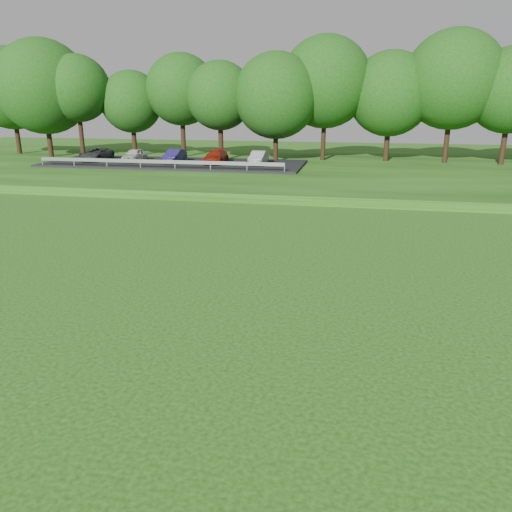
# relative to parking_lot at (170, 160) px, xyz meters

# --- Properties ---
(berm) EXTENTS (130.00, 30.00, 0.60)m
(berm) POSITION_rel_parking_lot_xyz_m (24.37, 1.19, -0.73)
(berm) COLOR #163D0B
(berm) RESTS_ON ground
(walking_path) EXTENTS (130.00, 1.60, 0.04)m
(walking_path) POSITION_rel_parking_lot_xyz_m (24.37, -12.81, -1.01)
(walking_path) COLOR gray
(walking_path) RESTS_ON ground
(treeline) EXTENTS (104.00, 7.00, 15.00)m
(treeline) POSITION_rel_parking_lot_xyz_m (24.37, 5.19, 7.07)
(treeline) COLOR #0F4310
(treeline) RESTS_ON berm
(parking_lot) EXTENTS (24.00, 9.00, 1.38)m
(parking_lot) POSITION_rel_parking_lot_xyz_m (0.00, 0.00, 0.00)
(parking_lot) COLOR black
(parking_lot) RESTS_ON berm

